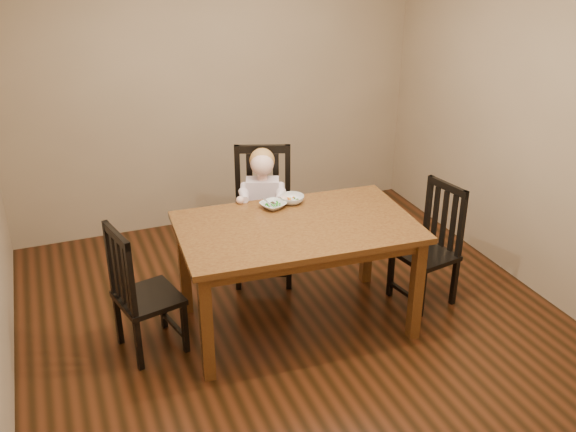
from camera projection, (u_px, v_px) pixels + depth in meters
name	position (u px, v px, depth m)	size (l,w,h in m)	color
room	(295.00, 153.00, 4.33)	(4.01, 4.01, 2.71)	#46200E
dining_table	(297.00, 237.00, 4.55)	(1.72, 1.10, 0.83)	#472210
chair_child	(263.00, 217.00, 5.32)	(0.61, 0.60, 1.11)	black
chair_left	(141.00, 293.00, 4.38)	(0.49, 0.50, 0.97)	black
chair_right	(430.00, 246.00, 5.00)	(0.47, 0.48, 0.97)	black
toddler	(263.00, 203.00, 5.21)	(0.35, 0.44, 0.60)	silver
bowl_peas	(273.00, 205.00, 4.76)	(0.18, 0.18, 0.04)	silver
bowl_veg	(292.00, 199.00, 4.84)	(0.18, 0.18, 0.06)	silver
fork	(269.00, 204.00, 4.72)	(0.05, 0.12, 0.05)	silver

